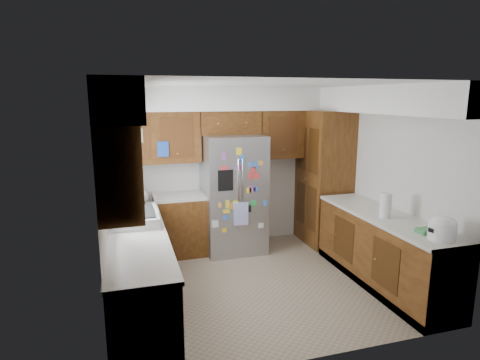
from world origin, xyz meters
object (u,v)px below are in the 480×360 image
object	(u,v)px
fridge	(233,194)
rice_cooker	(442,227)
paper_towel	(386,205)
pantry	(324,178)

from	to	relation	value
fridge	rice_cooker	world-z (taller)	fridge
paper_towel	pantry	bearing A→B (deg)	87.36
fridge	paper_towel	distance (m)	2.27
fridge	rice_cooker	size ratio (longest dim) A/B	6.32
pantry	fridge	bearing A→B (deg)	177.94
rice_cooker	paper_towel	xyz separation A→B (m)	(-0.08, 0.82, 0.03)
rice_cooker	pantry	bearing A→B (deg)	89.99
pantry	paper_towel	size ratio (longest dim) A/B	7.08
pantry	rice_cooker	xyz separation A→B (m)	(-0.00, -2.53, -0.03)
pantry	fridge	size ratio (longest dim) A/B	1.19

